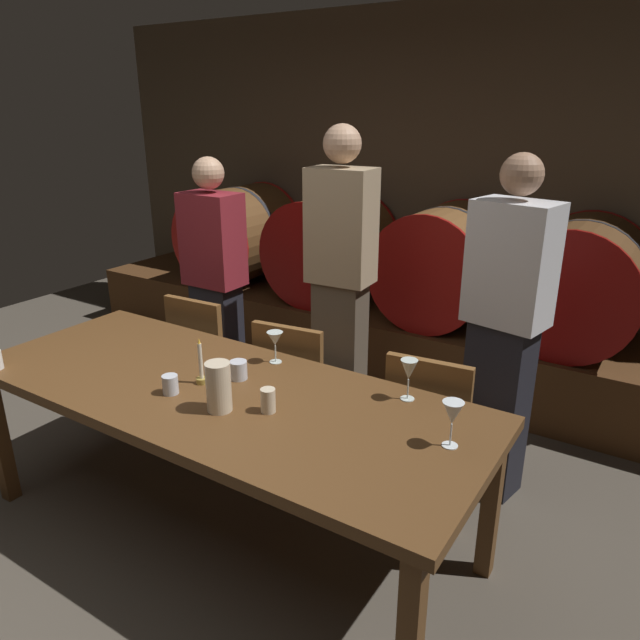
% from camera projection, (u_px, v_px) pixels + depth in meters
% --- Properties ---
extents(ground_plane, '(7.74, 7.74, 0.00)m').
position_uv_depth(ground_plane, '(125.00, 555.00, 2.72)').
color(ground_plane, '#4C443A').
extents(back_wall, '(5.95, 0.24, 2.66)m').
position_uv_depth(back_wall, '(416.00, 187.00, 4.72)').
color(back_wall, brown).
rests_on(back_wall, ground).
extents(barrel_shelf, '(5.36, 0.90, 0.48)m').
position_uv_depth(barrel_shelf, '(380.00, 335.00, 4.66)').
color(barrel_shelf, '#4C2D16').
rests_on(barrel_shelf, ground).
extents(wine_barrel_far_left, '(0.82, 0.79, 0.82)m').
position_uv_depth(wine_barrel_far_left, '(239.00, 234.00, 5.15)').
color(wine_barrel_far_left, brown).
rests_on(wine_barrel_far_left, barrel_shelf).
extents(wine_barrel_center_left, '(0.82, 0.79, 0.82)m').
position_uv_depth(wine_barrel_center_left, '(331.00, 248.00, 4.67)').
color(wine_barrel_center_left, brown).
rests_on(wine_barrel_center_left, barrel_shelf).
extents(wine_barrel_center_right, '(0.82, 0.79, 0.82)m').
position_uv_depth(wine_barrel_center_right, '(444.00, 264.00, 4.20)').
color(wine_barrel_center_right, brown).
rests_on(wine_barrel_center_right, barrel_shelf).
extents(wine_barrel_far_right, '(0.82, 0.79, 0.82)m').
position_uv_depth(wine_barrel_far_right, '(579.00, 284.00, 3.74)').
color(wine_barrel_far_right, '#513319').
rests_on(wine_barrel_far_right, barrel_shelf).
extents(dining_table, '(2.43, 0.94, 0.77)m').
position_uv_depth(dining_table, '(219.00, 402.00, 2.64)').
color(dining_table, brown).
rests_on(dining_table, ground).
extents(chair_left, '(0.42, 0.42, 0.88)m').
position_uv_depth(chair_left, '(208.00, 355.00, 3.67)').
color(chair_left, brown).
rests_on(chair_left, ground).
extents(chair_center, '(0.45, 0.45, 0.88)m').
position_uv_depth(chair_center, '(297.00, 387.00, 3.26)').
color(chair_center, brown).
rests_on(chair_center, ground).
extents(chair_right, '(0.44, 0.44, 0.88)m').
position_uv_depth(chair_right, '(431.00, 426.00, 2.86)').
color(chair_right, brown).
rests_on(chair_right, ground).
extents(guest_left, '(0.38, 0.24, 1.65)m').
position_uv_depth(guest_left, '(215.00, 283.00, 3.90)').
color(guest_left, black).
rests_on(guest_left, ground).
extents(guest_center, '(0.39, 0.26, 1.86)m').
position_uv_depth(guest_center, '(341.00, 279.00, 3.56)').
color(guest_center, brown).
rests_on(guest_center, ground).
extents(guest_right, '(0.42, 0.31, 1.76)m').
position_uv_depth(guest_right, '(504.00, 331.00, 2.92)').
color(guest_right, black).
rests_on(guest_right, ground).
extents(candle_center, '(0.05, 0.05, 0.22)m').
position_uv_depth(candle_center, '(201.00, 371.00, 2.64)').
color(candle_center, olive).
rests_on(candle_center, dining_table).
extents(pitcher, '(0.10, 0.10, 0.21)m').
position_uv_depth(pitcher, '(219.00, 387.00, 2.39)').
color(pitcher, beige).
rests_on(pitcher, dining_table).
extents(wine_glass_left, '(0.08, 0.08, 0.16)m').
position_uv_depth(wine_glass_left, '(275.00, 339.00, 2.84)').
color(wine_glass_left, silver).
rests_on(wine_glass_left, dining_table).
extents(wine_glass_center, '(0.07, 0.07, 0.18)m').
position_uv_depth(wine_glass_center, '(409.00, 371.00, 2.47)').
color(wine_glass_center, silver).
rests_on(wine_glass_center, dining_table).
extents(wine_glass_right, '(0.08, 0.08, 0.18)m').
position_uv_depth(wine_glass_right, '(453.00, 414.00, 2.13)').
color(wine_glass_right, white).
rests_on(wine_glass_right, dining_table).
extents(cup_center_left, '(0.07, 0.07, 0.08)m').
position_uv_depth(cup_center_left, '(170.00, 385.00, 2.55)').
color(cup_center_left, silver).
rests_on(cup_center_left, dining_table).
extents(cup_center_right, '(0.08, 0.08, 0.09)m').
position_uv_depth(cup_center_right, '(238.00, 370.00, 2.69)').
color(cup_center_right, silver).
rests_on(cup_center_right, dining_table).
extents(cup_far_right, '(0.06, 0.06, 0.10)m').
position_uv_depth(cup_far_right, '(268.00, 400.00, 2.40)').
color(cup_far_right, beige).
rests_on(cup_far_right, dining_table).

